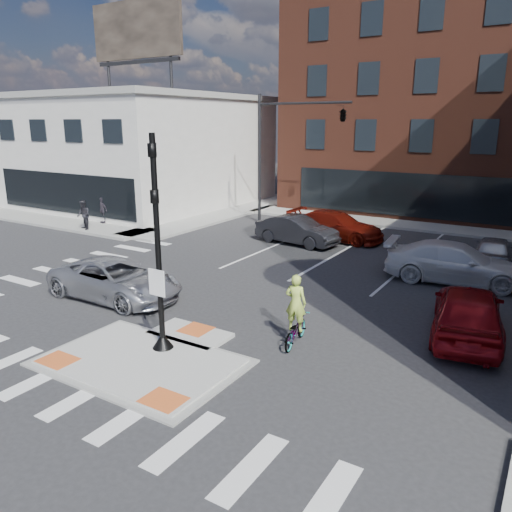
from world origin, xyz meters
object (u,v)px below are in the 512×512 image
Objects in this scene: bg_car_silver at (494,250)px; pedestrian_a at (83,215)px; silver_suv at (115,279)px; bg_car_red at (336,226)px; cyclist at (295,321)px; bg_car_dark at (297,230)px; pedestrian_b at (103,210)px; white_pickup at (456,263)px; red_sedan at (468,311)px.

pedestrian_a reaches higher than bg_car_silver.
pedestrian_a is (-10.31, 7.15, 0.30)m from silver_suv.
bg_car_red is (3.17, 13.15, 0.05)m from silver_suv.
bg_car_silver is 1.82× the size of cyclist.
pedestrian_a is at bearing 116.36° from bg_car_red.
silver_suv is 0.98× the size of bg_car_red.
bg_car_red is at bearing -10.05° from bg_car_silver.
bg_car_silver is 2.23× the size of pedestrian_a.
silver_suv is 1.15× the size of bg_car_dark.
pedestrian_b reaches higher than silver_suv.
white_pickup is 1.04× the size of bg_car_red.
cyclist is at bearing -0.42° from pedestrian_a.
silver_suv is 2.43× the size of cyclist.
white_pickup is (10.32, 8.64, 0.08)m from silver_suv.
pedestrian_a is (-20.63, -1.49, 0.22)m from white_pickup.
pedestrian_b is at bearing 49.48° from silver_suv.
silver_suv is at bearing 123.87° from white_pickup.
pedestrian_a reaches higher than bg_car_dark.
bg_car_dark reaches higher than bg_car_silver.
silver_suv is at bearing 168.80° from bg_car_red.
red_sedan is at bearing -172.04° from white_pickup.
pedestrian_b is at bearing -34.99° from cyclist.
cyclist is 1.23× the size of pedestrian_a.
red_sedan is 3.00× the size of pedestrian_b.
bg_car_dark is at bearing 20.19° from pedestrian_b.
cyclist is at bearing -146.13° from bg_car_dark.
red_sedan is at bearing 88.03° from bg_car_silver.
bg_car_dark is at bearing -9.75° from silver_suv.
pedestrian_b is at bearing 82.57° from white_pickup.
silver_suv is 0.94× the size of white_pickup.
pedestrian_a is at bearing 9.06° from bg_car_silver.
silver_suv is 12.11m from red_sedan.
pedestrian_a reaches higher than pedestrian_b.
silver_suv is 1.34× the size of bg_car_silver.
white_pickup is (-1.37, 5.49, -0.03)m from red_sedan.
red_sedan is 2.79× the size of pedestrian_a.
bg_car_dark is 12.56m from cyclist.
bg_car_dark is (1.80, 11.14, 0.02)m from silver_suv.
white_pickup is at bearing -50.64° from silver_suv.
white_pickup is 1.22× the size of bg_car_dark.
bg_car_dark is at bearing -48.43° from red_sedan.
pedestrian_b is (-10.93, 9.15, 0.24)m from silver_suv.
cyclist is 1.32× the size of pedestrian_b.
white_pickup reaches higher than bg_car_dark.
bg_car_dark is 2.79× the size of pedestrian_b.
pedestrian_b is (-21.25, 0.51, 0.16)m from white_pickup.
pedestrian_a is at bearing -30.46° from cyclist.
white_pickup is 3.41× the size of pedestrian_b.
bg_car_silver is (11.29, 12.36, -0.06)m from silver_suv.
white_pickup is at bearing -119.85° from bg_car_red.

